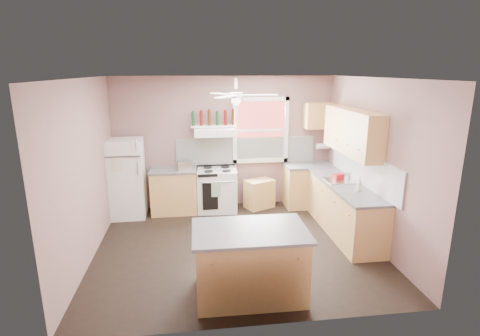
{
  "coord_description": "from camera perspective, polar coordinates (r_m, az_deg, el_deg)",
  "views": [
    {
      "loc": [
        -0.68,
        -5.59,
        2.82
      ],
      "look_at": [
        0.1,
        0.3,
        1.25
      ],
      "focal_mm": 28.0,
      "sensor_mm": 36.0,
      "label": 1
    }
  ],
  "objects": [
    {
      "name": "toaster",
      "position": [
        7.43,
        -8.52,
        0.36
      ],
      "size": [
        0.32,
        0.24,
        0.18
      ],
      "primitive_type": "cube",
      "rotation": [
        0.0,
        0.0,
        0.31
      ],
      "color": "silver",
      "rests_on": "counter_left"
    },
    {
      "name": "bottle_shelf",
      "position": [
        7.56,
        -4.06,
        6.39
      ],
      "size": [
        0.9,
        0.26,
        0.03
      ],
      "primitive_type": "cube",
      "color": "white",
      "rests_on": "range_hood"
    },
    {
      "name": "stove",
      "position": [
        7.69,
        -3.47,
        -3.33
      ],
      "size": [
        0.83,
        0.69,
        0.86
      ],
      "primitive_type": "cube",
      "rotation": [
        0.0,
        0.0,
        -0.07
      ],
      "color": "white",
      "rests_on": "floor"
    },
    {
      "name": "base_cabinet_left",
      "position": [
        7.69,
        -10.01,
        -3.56
      ],
      "size": [
        0.9,
        0.6,
        0.86
      ],
      "primitive_type": "cube",
      "color": "tan",
      "rests_on": "floor"
    },
    {
      "name": "wall_back",
      "position": [
        7.79,
        -2.39,
        3.91
      ],
      "size": [
        4.5,
        0.05,
        2.7
      ],
      "primitive_type": "cube",
      "color": "#7F5E5B",
      "rests_on": "ground"
    },
    {
      "name": "base_cabinet_right",
      "position": [
        6.88,
        15.55,
        -6.1
      ],
      "size": [
        0.6,
        2.2,
        0.86
      ],
      "primitive_type": "cube",
      "color": "tan",
      "rests_on": "floor"
    },
    {
      "name": "counter_left",
      "position": [
        7.56,
        -10.16,
        -0.32
      ],
      "size": [
        0.92,
        0.62,
        0.04
      ],
      "primitive_type": "cube",
      "color": "#505053",
      "rests_on": "base_cabinet_left"
    },
    {
      "name": "soap_bottle",
      "position": [
        6.38,
        17.72,
        -2.42
      ],
      "size": [
        0.12,
        0.12,
        0.22
      ],
      "primitive_type": "imported",
      "rotation": [
        0.0,
        0.0,
        2.55
      ],
      "color": "silver",
      "rests_on": "counter_right"
    },
    {
      "name": "paper_towel",
      "position": [
        8.1,
        12.5,
        3.26
      ],
      "size": [
        0.26,
        0.12,
        0.12
      ],
      "primitive_type": "cylinder",
      "rotation": [
        0.0,
        1.57,
        0.0
      ],
      "color": "white",
      "rests_on": "wall_back"
    },
    {
      "name": "red_caddy",
      "position": [
        6.97,
        14.76,
        -1.28
      ],
      "size": [
        0.2,
        0.16,
        0.1
      ],
      "primitive_type": "cube",
      "rotation": [
        0.0,
        0.0,
        0.24
      ],
      "color": "#B00F12",
      "rests_on": "counter_right"
    },
    {
      "name": "counter_corner",
      "position": [
        7.93,
        10.56,
        0.38
      ],
      "size": [
        1.02,
        0.62,
        0.04
      ],
      "primitive_type": "cube",
      "color": "#505053",
      "rests_on": "base_cabinet_corner"
    },
    {
      "name": "window_view",
      "position": [
        7.81,
        3.14,
        5.78
      ],
      "size": [
        1.0,
        0.02,
        1.2
      ],
      "primitive_type": "cube",
      "color": "maroon",
      "rests_on": "wall_back"
    },
    {
      "name": "ceiling_fan_hub",
      "position": [
        5.65,
        -0.62,
        11.03
      ],
      "size": [
        0.2,
        0.2,
        0.08
      ],
      "primitive_type": "cylinder",
      "color": "white",
      "rests_on": "ceiling"
    },
    {
      "name": "window_frame",
      "position": [
        7.78,
        3.17,
        5.75
      ],
      "size": [
        1.16,
        0.07,
        1.36
      ],
      "primitive_type": "cube",
      "color": "white",
      "rests_on": "wall_back"
    },
    {
      "name": "faucet",
      "position": [
        6.95,
        16.36,
        -1.26
      ],
      "size": [
        0.03,
        0.03,
        0.14
      ],
      "primitive_type": "cylinder",
      "color": "silver",
      "rests_on": "sink"
    },
    {
      "name": "wall_left",
      "position": [
        6.0,
        -22.7,
        -0.56
      ],
      "size": [
        0.05,
        4.0,
        2.7
      ],
      "primitive_type": "cube",
      "color": "#7F5E5B",
      "rests_on": "ground"
    },
    {
      "name": "wall_right",
      "position": [
        6.49,
        19.76,
        0.82
      ],
      "size": [
        0.05,
        4.0,
        2.7
      ],
      "primitive_type": "cube",
      "color": "#7F5E5B",
      "rests_on": "ground"
    },
    {
      "name": "cart",
      "position": [
        7.86,
        2.96,
        -4.06
      ],
      "size": [
        0.67,
        0.58,
        0.56
      ],
      "primitive_type": "cube",
      "rotation": [
        0.0,
        0.0,
        0.43
      ],
      "color": "tan",
      "rests_on": "floor"
    },
    {
      "name": "upper_cabinet_corner",
      "position": [
        7.93,
        12.01,
        7.81
      ],
      "size": [
        0.6,
        0.33,
        0.52
      ],
      "primitive_type": "cube",
      "color": "tan",
      "rests_on": "wall_back"
    },
    {
      "name": "floor",
      "position": [
        6.3,
        -0.56,
        -11.79
      ],
      "size": [
        4.5,
        4.5,
        0.0
      ],
      "primitive_type": "plane",
      "color": "black",
      "rests_on": "ground"
    },
    {
      "name": "ceiling",
      "position": [
        5.64,
        -0.63,
        13.57
      ],
      "size": [
        4.5,
        4.5,
        0.0
      ],
      "primitive_type": "plane",
      "color": "white",
      "rests_on": "ground"
    },
    {
      "name": "refrigerator",
      "position": [
        7.58,
        -16.84,
        -1.55
      ],
      "size": [
        0.67,
        0.65,
        1.54
      ],
      "primitive_type": "cube",
      "rotation": [
        0.0,
        0.0,
        0.02
      ],
      "color": "white",
      "rests_on": "floor"
    },
    {
      "name": "upper_cabinet_right",
      "position": [
        6.77,
        16.7,
        5.33
      ],
      "size": [
        0.33,
        1.8,
        0.76
      ],
      "primitive_type": "cube",
      "color": "tan",
      "rests_on": "wall_right"
    },
    {
      "name": "backsplash_back",
      "position": [
        7.84,
        0.93,
        2.68
      ],
      "size": [
        2.9,
        0.03,
        0.55
      ],
      "primitive_type": "cube",
      "color": "white",
      "rests_on": "wall_back"
    },
    {
      "name": "counter_right",
      "position": [
        6.73,
        15.73,
        -2.52
      ],
      "size": [
        0.62,
        2.22,
        0.04
      ],
      "primitive_type": "cube",
      "color": "#505053",
      "rests_on": "base_cabinet_right"
    },
    {
      "name": "island_top",
      "position": [
        4.7,
        1.54,
        -9.58
      ],
      "size": [
        1.44,
        0.95,
        0.04
      ],
      "primitive_type": "cube",
      "rotation": [
        0.0,
        0.0,
        -0.01
      ],
      "color": "#505053",
      "rests_on": "island"
    },
    {
      "name": "base_cabinet_corner",
      "position": [
        8.05,
        10.41,
        -2.73
      ],
      "size": [
        1.0,
        0.6,
        0.86
      ],
      "primitive_type": "cube",
      "color": "tan",
      "rests_on": "floor"
    },
    {
      "name": "sink",
      "position": [
        6.91,
        15.1,
        -1.92
      ],
      "size": [
        0.55,
        0.45,
        0.03
      ],
      "primitive_type": "cube",
      "color": "silver",
      "rests_on": "counter_right"
    },
    {
      "name": "wine_bottles",
      "position": [
        7.54,
        -4.03,
        7.6
      ],
      "size": [
        0.86,
        0.06,
        0.31
      ],
      "color": "#143819",
      "rests_on": "bottle_shelf"
    },
    {
      "name": "backsplash_right",
      "position": [
        6.78,
        18.2,
        -0.01
      ],
      "size": [
        0.03,
        2.6,
        0.55
      ],
      "primitive_type": "cube",
      "color": "white",
      "rests_on": "wall_right"
    },
    {
      "name": "island",
      "position": [
        4.91,
        1.5,
        -14.38
      ],
      "size": [
        1.36,
        0.87,
        0.86
      ],
      "primitive_type": "cube",
      "rotation": [
        0.0,
        0.0,
        -0.01
      ],
      "color": "tan",
      "rests_on": "floor"
    },
    {
      "name": "range_hood",
      "position": [
        7.45,
        -3.99,
        5.5
      ],
      "size": [
        0.78,
        0.5,
        0.14
      ],
      "primitive_type": "cube",
      "color": "white",
      "rests_on": "wall_back"
    }
  ]
}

